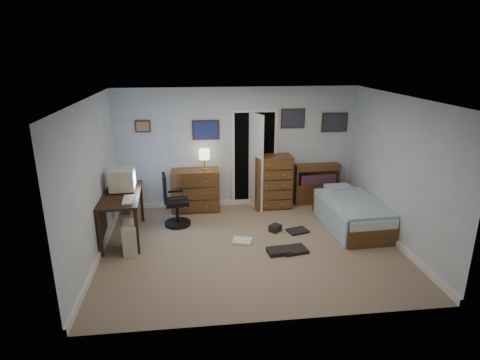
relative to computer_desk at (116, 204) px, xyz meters
name	(u,v)px	position (x,y,z in m)	size (l,w,h in m)	color
floor	(251,247)	(2.30, -0.61, -0.65)	(5.00, 4.00, 0.02)	gray
computer_desk	(116,204)	(0.00, 0.00, 0.00)	(0.74, 1.47, 0.83)	black
crt_monitor	(122,180)	(0.12, 0.16, 0.40)	(0.45, 0.42, 0.40)	beige
keyboard	(128,200)	(0.28, -0.34, 0.20)	(0.17, 0.44, 0.03)	beige
pc_tower	(131,237)	(0.30, -0.54, -0.39)	(0.25, 0.48, 0.50)	beige
office_chair	(174,206)	(0.97, 0.42, -0.24)	(0.55, 0.55, 1.03)	black
media_stack	(125,198)	(-0.02, 1.09, -0.28)	(0.14, 0.14, 0.70)	maroon
low_dresser	(196,190)	(1.40, 1.16, -0.20)	(0.98, 0.49, 0.87)	brown
table_lamp	(204,155)	(1.60, 1.16, 0.54)	(0.22, 0.22, 0.42)	gold
doorway	(252,156)	(2.65, 1.66, 0.37)	(0.96, 1.12, 2.05)	black
tall_dresser	(273,182)	(3.01, 1.14, -0.08)	(0.76, 0.45, 1.12)	brown
headboard_bookcase	(317,183)	(4.00, 1.25, -0.17)	(0.99, 0.31, 0.88)	brown
bed	(351,213)	(4.29, -0.03, -0.36)	(1.05, 1.84, 0.59)	brown
wall_posters	(265,124)	(2.87, 1.36, 1.11)	(4.38, 0.04, 0.60)	#331E11
floor_clutter	(279,242)	(2.80, -0.59, -0.60)	(1.48, 1.12, 0.13)	silver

